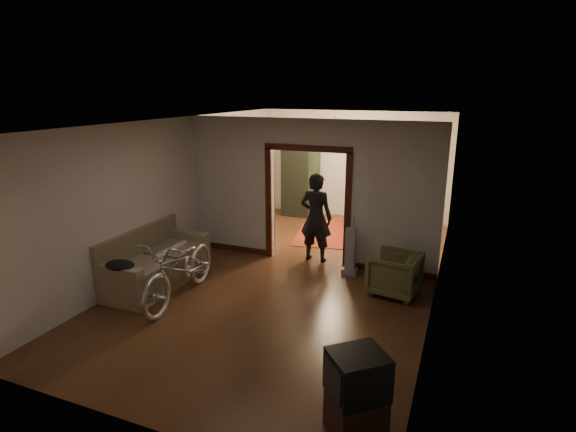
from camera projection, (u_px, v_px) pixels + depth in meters
The scene contains 24 objects.
floor at pixel (294, 274), 8.38m from camera, with size 5.00×8.50×0.01m, color #3C2113.
ceiling at pixel (295, 121), 7.62m from camera, with size 5.00×8.50×0.01m, color white.
wall_back at pixel (353, 165), 11.79m from camera, with size 5.00×0.02×2.80m, color beige.
wall_left at pixel (177, 190), 8.90m from camera, with size 0.02×8.50×2.80m, color beige.
wall_right at pixel (441, 215), 7.10m from camera, with size 0.02×8.50×2.80m, color beige.
partition_wall at pixel (308, 192), 8.67m from camera, with size 5.00×0.14×2.80m, color beige.
door_casing at pixel (308, 207), 8.75m from camera, with size 1.74×0.20×2.32m, color #3C160D.
far_window at pixel (379, 161), 11.46m from camera, with size 0.98×0.06×1.28m, color black.
chandelier at pixel (335, 134), 9.97m from camera, with size 0.24×0.24×0.24m, color #FFE0A5.
light_switch at pixel (361, 206), 8.26m from camera, with size 0.08×0.01×0.12m, color silver.
sofa at pixel (156, 257), 7.87m from camera, with size 0.95×2.10×0.97m, color #73694D.
rolled_paper at pixel (170, 250), 8.08m from camera, with size 0.11×0.11×0.87m, color beige.
jacket at pixel (120, 265), 6.98m from camera, with size 0.49×0.37×0.14m, color black.
bicycle at pixel (181, 267), 7.24m from camera, with size 0.73×2.09×1.10m, color silver.
armchair at pixel (394, 273), 7.48m from camera, with size 0.77×0.79×0.72m, color brown.
tv_stand at pixel (356, 414), 4.44m from camera, with size 0.50×0.46×0.46m, color black.
crt_tv at pixel (358, 375), 4.31m from camera, with size 0.52×0.47×0.45m, color black.
vacuum at pixel (350, 251), 8.24m from camera, with size 0.27×0.22×0.90m, color gray.
person at pixel (316, 218), 8.81m from camera, with size 0.65×0.43×1.78m, color black.
oriental_rug at pixel (335, 233), 10.75m from camera, with size 1.74×2.29×0.02m, color maroon.
locker at pixel (300, 182), 12.04m from camera, with size 0.93×0.52×1.86m, color #202D1B.
globe at pixel (301, 144), 11.76m from camera, with size 0.28×0.28×0.28m, color #1E5972.
desk at pixel (387, 214), 11.10m from camera, with size 0.95×0.53×0.70m, color black.
desk_chair at pixel (361, 214), 10.84m from camera, with size 0.37×0.37×0.83m, color black.
Camera 1 is at (2.80, -7.25, 3.32)m, focal length 28.00 mm.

